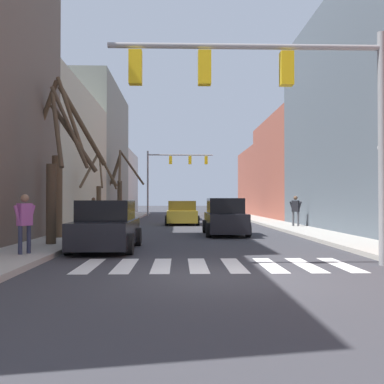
% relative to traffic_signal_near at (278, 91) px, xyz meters
% --- Properties ---
extents(ground_plane, '(240.00, 240.00, 0.00)m').
position_rel_traffic_signal_near_xyz_m(ground_plane, '(-1.55, -1.53, -4.36)').
color(ground_plane, '#38383D').
extents(building_row_left, '(6.00, 56.72, 13.63)m').
position_rel_traffic_signal_near_xyz_m(building_row_left, '(-10.99, 18.80, 1.10)').
color(building_row_left, '#BCB299').
rests_on(building_row_left, ground_plane).
extents(building_row_right, '(6.00, 52.35, 13.67)m').
position_rel_traffic_signal_near_xyz_m(building_row_right, '(7.89, 15.28, 1.06)').
color(building_row_right, '#934C3D').
rests_on(building_row_right, ground_plane).
extents(crosswalk_stripes, '(6.75, 2.60, 0.01)m').
position_rel_traffic_signal_near_xyz_m(crosswalk_stripes, '(-1.55, 0.13, -4.36)').
color(crosswalk_stripes, white).
rests_on(crosswalk_stripes, ground_plane).
extents(traffic_signal_near, '(6.93, 0.28, 5.86)m').
position_rel_traffic_signal_near_xyz_m(traffic_signal_near, '(0.00, 0.00, 0.00)').
color(traffic_signal_near, gray).
rests_on(traffic_signal_near, ground_plane).
extents(traffic_signal_far, '(6.81, 0.28, 6.73)m').
position_rel_traffic_signal_near_xyz_m(traffic_signal_far, '(-3.27, 35.41, 0.63)').
color(traffic_signal_far, gray).
rests_on(traffic_signal_far, ground_plane).
extents(car_parked_right_near, '(1.99, 4.78, 1.71)m').
position_rel_traffic_signal_near_xyz_m(car_parked_right_near, '(1.75, 27.59, -3.56)').
color(car_parked_right_near, navy).
rests_on(car_parked_right_near, ground_plane).
extents(car_parked_right_far, '(1.96, 4.43, 1.72)m').
position_rel_traffic_signal_near_xyz_m(car_parked_right_far, '(-0.31, 9.87, -3.56)').
color(car_parked_right_far, black).
rests_on(car_parked_right_far, ground_plane).
extents(car_at_intersection, '(2.01, 4.35, 1.62)m').
position_rel_traffic_signal_near_xyz_m(car_at_intersection, '(-4.83, 3.66, -3.60)').
color(car_at_intersection, black).
rests_on(car_at_intersection, ground_plane).
extents(car_parked_left_mid, '(2.20, 4.37, 1.58)m').
position_rel_traffic_signal_near_xyz_m(car_parked_left_mid, '(-2.26, 19.00, -3.62)').
color(car_parked_left_mid, '#A38423').
rests_on(car_parked_left_mid, ground_plane).
extents(pedestrian_on_left_sidewalk, '(0.45, 0.64, 1.64)m').
position_rel_traffic_signal_near_xyz_m(pedestrian_on_left_sidewalk, '(-6.71, 1.40, -3.24)').
color(pedestrian_on_left_sidewalk, '#282D47').
rests_on(pedestrian_on_left_sidewalk, sidewalk_left).
extents(pedestrian_crossing_street, '(0.65, 0.51, 1.72)m').
position_rel_traffic_signal_near_xyz_m(pedestrian_crossing_street, '(4.19, 14.37, -3.19)').
color(pedestrian_crossing_street, '#4C4C51').
rests_on(pedestrian_crossing_street, sidewalk_right).
extents(pedestrian_on_right_sidewalk, '(0.44, 0.64, 1.63)m').
position_rel_traffic_signal_near_xyz_m(pedestrian_on_right_sidewalk, '(-7.18, 13.78, -3.24)').
color(pedestrian_on_right_sidewalk, '#282D47').
rests_on(pedestrian_on_right_sidewalk, sidewalk_left).
extents(street_tree_left_far, '(3.28, 2.74, 6.42)m').
position_rel_traffic_signal_near_xyz_m(street_tree_left_far, '(-7.24, 7.18, -1.32)').
color(street_tree_left_far, brown).
rests_on(street_tree_left_far, sidewalk_left).
extents(street_tree_left_near, '(2.83, 3.21, 5.46)m').
position_rel_traffic_signal_near_xyz_m(street_tree_left_near, '(-7.07, 24.43, -1.63)').
color(street_tree_left_near, '#473828').
rests_on(street_tree_left_near, sidewalk_left).
extents(street_tree_right_near, '(1.68, 1.65, 5.36)m').
position_rel_traffic_signal_near_xyz_m(street_tree_right_near, '(-6.59, 4.21, -1.95)').
color(street_tree_right_near, '#473828').
rests_on(street_tree_right_near, sidewalk_left).
extents(street_tree_right_mid, '(1.87, 2.37, 4.08)m').
position_rel_traffic_signal_near_xyz_m(street_tree_right_mid, '(-6.75, 13.19, -2.21)').
color(street_tree_right_mid, brown).
rests_on(street_tree_right_mid, sidewalk_left).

